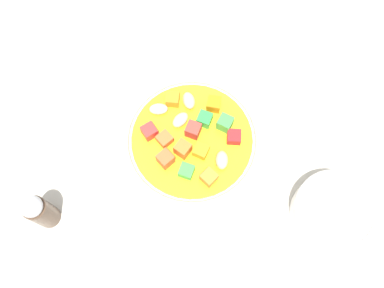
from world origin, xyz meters
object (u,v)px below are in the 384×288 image
Objects in this scene: spoon at (154,62)px; pepper_shaker at (39,211)px; side_bowl_small at (334,213)px; soup_bowl_main at (192,143)px.

pepper_shaker is (22.59, 12.28, 3.64)cm from spoon.
side_bowl_small is 1.27× the size of pepper_shaker.
pepper_shaker reaches higher than side_bowl_small.
side_bowl_small is (-7.86, 30.97, 1.59)cm from spoon.
side_bowl_small is at bearing 148.47° from pepper_shaker.
soup_bowl_main is at bearing -58.84° from side_bowl_small.
soup_bowl_main reaches higher than side_bowl_small.
pepper_shaker reaches higher than spoon.
side_bowl_small is 35.79cm from pepper_shaker.
soup_bowl_main is at bearing 174.84° from pepper_shaker.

